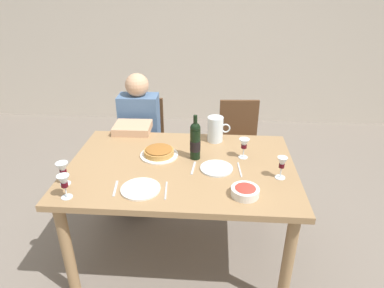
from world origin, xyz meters
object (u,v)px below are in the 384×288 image
Objects in this scene: salad_bowl at (245,191)px; chair_left at (144,139)px; water_pitcher at (215,130)px; baked_tart at (159,152)px; wine_glass_spare at (64,182)px; dinner_plate_left_setting at (141,189)px; wine_glass_right_diner at (244,145)px; dining_table at (181,177)px; diner_left at (138,138)px; wine_bottle at (195,141)px; dinner_plate_right_setting at (216,168)px; chair_right at (239,142)px; wine_glass_centre at (63,169)px; wine_glass_left_diner at (282,164)px.

salad_bowl is 1.52m from chair_left.
baked_tart is at bearing -145.27° from water_pitcher.
wine_glass_spare reaches higher than dinner_plate_left_setting.
wine_glass_right_diner is at bearing 136.77° from chair_left.
dining_table is 0.81m from diner_left.
wine_glass_right_diner is 0.77m from dinner_plate_left_setting.
dinner_plate_right_setting is at bearing -43.34° from wine_bottle.
baked_tart is at bearing 48.86° from chair_right.
chair_right is at bearing 178.61° from chair_left.
dining_table is at bearing 22.14° from wine_glass_centre.
wine_glass_right_diner reaches higher than dinner_plate_left_setting.
wine_glass_right_diner is 0.16× the size of chair_right.
wine_glass_left_diner is 0.33m from wine_glass_right_diner.
wine_glass_spare is at bearing -174.85° from salad_bowl.
dining_table is 1.72× the size of chair_left.
chair_left is at bearing 125.80° from dinner_plate_right_setting.
wine_glass_centre is at bearing 177.66° from salad_bowl.
water_pitcher reaches higher than wine_glass_centre.
wine_glass_centre reaches higher than wine_glass_left_diner.
wine_bottle is 0.36× the size of chair_right.
dinner_plate_left_setting is at bearing 58.18° from chair_right.
wine_glass_left_diner is 0.41m from dinner_plate_right_setting.
chair_left is (-0.45, 0.91, -0.17)m from dining_table.
wine_glass_left_diner is 1.36m from diner_left.
diner_left reaches higher than wine_glass_spare.
dining_table is 0.26m from dinner_plate_right_setting.
dinner_plate_left_setting is 1.41m from chair_right.
wine_bottle is 0.33m from wine_glass_right_diner.
wine_glass_centre reaches higher than wine_glass_spare.
salad_bowl is (0.18, -0.70, -0.05)m from water_pitcher.
wine_glass_centre is (-1.09, -0.41, 0.00)m from wine_glass_right_diner.
dining_table is 0.26m from wine_bottle.
chair_left is at bearing 141.88° from water_pitcher.
wine_glass_right_diner reaches higher than dinner_plate_right_setting.
baked_tart is 1.87× the size of wine_glass_right_diner.
chair_left is (-0.54, 0.81, -0.40)m from wine_bottle.
water_pitcher is at bearing 43.75° from wine_glass_spare.
wine_bottle is 0.24m from dinner_plate_right_setting.
water_pitcher is 0.73m from salad_bowl.
wine_glass_centre is 1.67m from chair_right.
chair_right is (1.12, 1.19, -0.36)m from wine_glass_centre.
water_pitcher is 0.67m from chair_right.
chair_left is at bearing 79.43° from wine_glass_centre.
wine_glass_centre is 0.12× the size of diner_left.
chair_left is at bearing 138.10° from wine_glass_right_diner.
wine_glass_right_diner is 0.61× the size of dinner_plate_left_setting.
baked_tart is 0.30× the size of chair_left.
chair_right is at bearing 64.00° from dining_table.
dinner_plate_left_setting is (-0.21, -0.30, 0.10)m from dining_table.
wine_glass_spare is at bearing -64.36° from wine_glass_centre.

